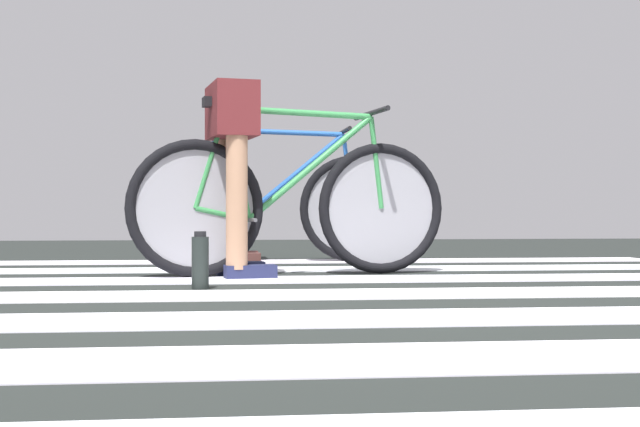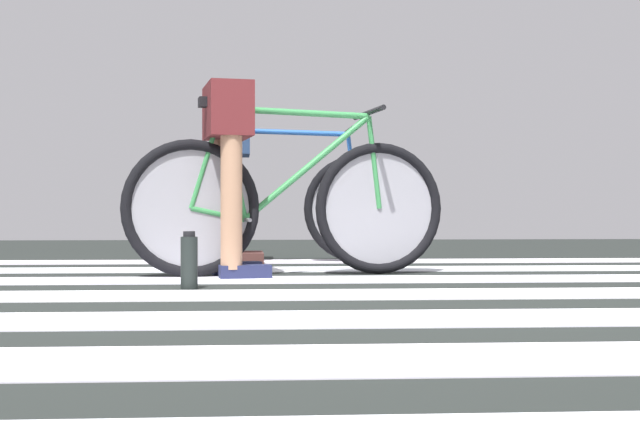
{
  "view_description": "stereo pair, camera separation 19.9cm",
  "coord_description": "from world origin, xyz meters",
  "px_view_note": "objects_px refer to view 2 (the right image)",
  "views": [
    {
      "loc": [
        -0.37,
        -3.06,
        0.37
      ],
      "look_at": [
        0.13,
        1.97,
        0.35
      ],
      "focal_mm": 48.31,
      "sensor_mm": 36.0,
      "label": 1
    },
    {
      "loc": [
        -0.17,
        -3.06,
        0.37
      ],
      "look_at": [
        0.13,
        1.97,
        0.35
      ],
      "focal_mm": 48.31,
      "sensor_mm": 36.0,
      "label": 2
    }
  ],
  "objects_px": {
    "bicycle_1_of_2": "(287,203)",
    "bicycle_2_of_2": "(280,205)",
    "cyclist_2_of_2": "(234,166)",
    "cyclist_1_of_2": "(229,152)",
    "water_bottle": "(189,262)"
  },
  "relations": [
    {
      "from": "bicycle_1_of_2",
      "to": "cyclist_1_of_2",
      "type": "distance_m",
      "value": 0.41
    },
    {
      "from": "cyclist_1_of_2",
      "to": "water_bottle",
      "type": "distance_m",
      "value": 0.88
    },
    {
      "from": "bicycle_1_of_2",
      "to": "cyclist_2_of_2",
      "type": "height_order",
      "value": "cyclist_2_of_2"
    },
    {
      "from": "cyclist_2_of_2",
      "to": "cyclist_1_of_2",
      "type": "bearing_deg",
      "value": -90.86
    },
    {
      "from": "cyclist_2_of_2",
      "to": "water_bottle",
      "type": "distance_m",
      "value": 1.99
    },
    {
      "from": "cyclist_1_of_2",
      "to": "water_bottle",
      "type": "relative_size",
      "value": 3.93
    },
    {
      "from": "bicycle_1_of_2",
      "to": "bicycle_2_of_2",
      "type": "height_order",
      "value": "same"
    },
    {
      "from": "bicycle_1_of_2",
      "to": "water_bottle",
      "type": "relative_size",
      "value": 6.72
    },
    {
      "from": "cyclist_2_of_2",
      "to": "water_bottle",
      "type": "relative_size",
      "value": 3.87
    },
    {
      "from": "cyclist_2_of_2",
      "to": "bicycle_1_of_2",
      "type": "bearing_deg",
      "value": -76.22
    },
    {
      "from": "bicycle_1_of_2",
      "to": "bicycle_2_of_2",
      "type": "bearing_deg",
      "value": 80.29
    },
    {
      "from": "cyclist_1_of_2",
      "to": "cyclist_2_of_2",
      "type": "xyz_separation_m",
      "value": [
        -0.02,
        1.22,
        -0.01
      ]
    },
    {
      "from": "water_bottle",
      "to": "cyclist_2_of_2",
      "type": "bearing_deg",
      "value": 86.46
    },
    {
      "from": "cyclist_2_of_2",
      "to": "bicycle_2_of_2",
      "type": "bearing_deg",
      "value": 0.0
    },
    {
      "from": "bicycle_1_of_2",
      "to": "bicycle_2_of_2",
      "type": "distance_m",
      "value": 1.18
    }
  ]
}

